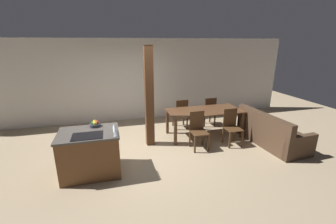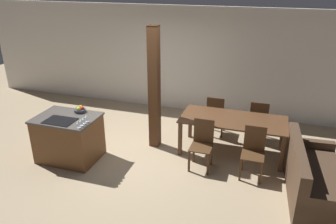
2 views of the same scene
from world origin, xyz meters
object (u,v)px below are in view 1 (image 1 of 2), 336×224
at_px(dining_chair_near_right, 232,126).
at_px(kitchen_island, 90,153).
at_px(dining_table, 204,113).
at_px(dining_chair_far_left, 181,113).
at_px(fruit_bowl, 95,124).
at_px(wine_glass_far, 114,127).
at_px(wine_glass_end, 114,126).
at_px(dining_chair_near_left, 198,130).
at_px(wine_glass_middle, 115,129).
at_px(dining_chair_far_right, 209,111).
at_px(couch, 271,133).
at_px(timber_post, 149,97).
at_px(wine_glass_near, 115,131).

bearing_deg(dining_chair_near_right, kitchen_island, -171.68).
xyz_separation_m(kitchen_island, dining_table, (3.01, 1.21, 0.22)).
bearing_deg(dining_chair_far_left, fruit_bowl, 33.71).
relative_size(wine_glass_far, wine_glass_end, 1.00).
height_order(kitchen_island, dining_table, kitchen_island).
xyz_separation_m(dining_table, dining_chair_far_left, (-0.47, 0.70, -0.18)).
distance_m(wine_glass_far, dining_chair_near_left, 2.21).
bearing_deg(wine_glass_far, wine_glass_end, 90.00).
bearing_deg(dining_chair_near_left, dining_table, 56.30).
bearing_deg(wine_glass_end, wine_glass_middle, -90.00).
distance_m(dining_chair_far_right, couch, 1.97).
distance_m(dining_chair_near_left, dining_chair_far_left, 1.40).
xyz_separation_m(kitchen_island, dining_chair_near_left, (2.54, 0.51, 0.03)).
bearing_deg(dining_chair_far_right, dining_chair_near_left, 56.30).
bearing_deg(dining_chair_far_right, wine_glass_middle, 36.24).
bearing_deg(wine_glass_end, couch, 4.51).
xyz_separation_m(wine_glass_middle, timber_post, (0.91, 1.30, 0.24)).
xyz_separation_m(dining_chair_near_right, dining_chair_far_right, (0.00, 1.40, 0.00)).
relative_size(kitchen_island, dining_chair_near_left, 1.25).
bearing_deg(timber_post, wine_glass_near, -123.03).
bearing_deg(kitchen_island, dining_chair_far_left, 36.91).
bearing_deg(wine_glass_middle, wine_glass_near, -90.00).
bearing_deg(timber_post, dining_chair_near_left, -25.08).
bearing_deg(fruit_bowl, dining_table, 17.56).
bearing_deg(couch, wine_glass_far, 92.09).
relative_size(kitchen_island, couch, 0.61).
bearing_deg(wine_glass_end, wine_glass_far, -90.00).
bearing_deg(dining_chair_far_left, dining_chair_far_right, -180.00).
height_order(dining_chair_near_right, dining_chair_far_right, same).
relative_size(wine_glass_end, dining_chair_near_left, 0.16).
xyz_separation_m(wine_glass_far, timber_post, (0.91, 1.21, 0.24)).
xyz_separation_m(fruit_bowl, dining_chair_near_right, (3.35, 0.21, -0.47)).
distance_m(wine_glass_end, dining_chair_near_left, 2.19).
relative_size(wine_glass_near, wine_glass_end, 1.00).
distance_m(dining_table, dining_chair_far_right, 0.86).
distance_m(wine_glass_near, dining_chair_far_left, 3.09).
height_order(wine_glass_near, dining_chair_far_right, wine_glass_near).
bearing_deg(timber_post, wine_glass_end, -128.89).
bearing_deg(wine_glass_middle, dining_chair_far_right, 36.24).
height_order(wine_glass_near, dining_chair_near_right, wine_glass_near).
relative_size(dining_chair_near_left, dining_chair_far_left, 1.00).
relative_size(wine_glass_middle, dining_chair_near_left, 0.16).
bearing_deg(dining_chair_far_left, couch, 138.90).
height_order(fruit_bowl, dining_chair_near_right, fruit_bowl).
distance_m(fruit_bowl, wine_glass_end, 0.55).
distance_m(dining_table, timber_post, 1.71).
distance_m(wine_glass_end, dining_chair_far_left, 2.90).
bearing_deg(dining_table, fruit_bowl, -162.44).
xyz_separation_m(wine_glass_middle, dining_table, (2.50, 1.48, -0.35)).
distance_m(kitchen_island, couch, 4.48).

